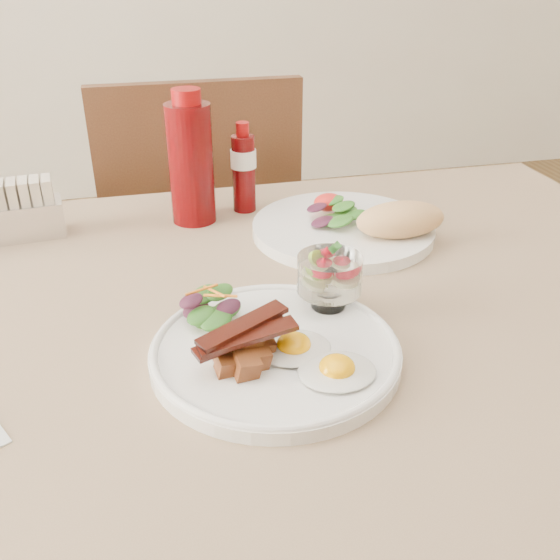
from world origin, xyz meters
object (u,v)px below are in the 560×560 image
at_px(main_plate, 275,352).
at_px(table, 256,361).
at_px(ketchup_bottle, 191,162).
at_px(sugar_caddy, 29,212).
at_px(fruit_cup, 329,274).
at_px(second_plate, 356,225).
at_px(chair_far, 200,248).
at_px(hot_sauce_bottle, 244,169).

bearing_deg(main_plate, table, 89.35).
height_order(ketchup_bottle, sugar_caddy, ketchup_bottle).
bearing_deg(sugar_caddy, ketchup_bottle, -4.97).
bearing_deg(fruit_cup, ketchup_bottle, 109.70).
height_order(second_plate, sugar_caddy, sugar_caddy).
relative_size(fruit_cup, sugar_caddy, 0.75).
relative_size(chair_far, hot_sauce_bottle, 6.08).
bearing_deg(table, chair_far, 90.00).
distance_m(fruit_cup, sugar_caddy, 0.51).
xyz_separation_m(table, main_plate, (-0.00, -0.12, 0.10)).
distance_m(chair_far, main_plate, 0.82).
bearing_deg(main_plate, fruit_cup, 39.98).
bearing_deg(ketchup_bottle, chair_far, 83.46).
bearing_deg(fruit_cup, table, 148.32).
height_order(table, main_plate, main_plate).
relative_size(ketchup_bottle, hot_sauce_bottle, 1.41).
bearing_deg(ketchup_bottle, sugar_caddy, -179.11).
relative_size(table, fruit_cup, 16.66).
height_order(second_plate, hot_sauce_bottle, hot_sauce_bottle).
relative_size(table, sugar_caddy, 12.44).
bearing_deg(table, fruit_cup, -31.68).
distance_m(second_plate, hot_sauce_bottle, 0.22).
xyz_separation_m(chair_far, main_plate, (-0.00, -0.78, 0.24)).
bearing_deg(main_plate, chair_far, 89.90).
bearing_deg(fruit_cup, second_plate, 62.35).
height_order(main_plate, fruit_cup, fruit_cup).
distance_m(second_plate, sugar_caddy, 0.51).
bearing_deg(hot_sauce_bottle, chair_far, 98.02).
bearing_deg(chair_far, ketchup_bottle, -96.54).
bearing_deg(second_plate, chair_far, 111.90).
relative_size(table, chair_far, 1.43).
bearing_deg(ketchup_bottle, fruit_cup, -70.30).
bearing_deg(main_plate, second_plate, 55.59).
height_order(main_plate, second_plate, second_plate).
height_order(fruit_cup, ketchup_bottle, ketchup_bottle).
height_order(fruit_cup, second_plate, fruit_cup).
distance_m(chair_far, second_plate, 0.59).
bearing_deg(second_plate, hot_sauce_bottle, 134.78).
bearing_deg(ketchup_bottle, hot_sauce_bottle, 15.49).
distance_m(chair_far, sugar_caddy, 0.55).
height_order(table, fruit_cup, fruit_cup).
xyz_separation_m(chair_far, sugar_caddy, (-0.30, -0.37, 0.27)).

